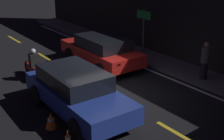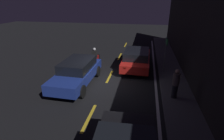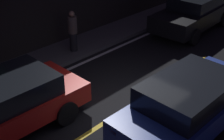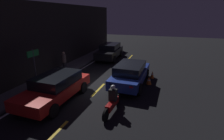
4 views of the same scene
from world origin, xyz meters
name	(u,v)px [view 3 (image 3 of 4)]	position (x,y,z in m)	size (l,w,h in m)	color
ground_plane	(128,108)	(0.00, 0.00, 0.00)	(56.00, 56.00, 0.00)	black
raised_curb	(43,61)	(0.00, 4.06, 0.07)	(28.00, 1.65, 0.14)	#4C4C4F
lane_dash_c	(103,124)	(-1.00, 0.00, 0.00)	(2.00, 0.14, 0.01)	gold
lane_dash_d	(193,66)	(3.50, 0.00, 0.00)	(2.00, 0.14, 0.01)	gold
lane_solid_kerb	(62,72)	(0.00, 2.99, 0.00)	(25.20, 0.14, 0.01)	silver
sedan_blue	(191,102)	(0.43, -1.69, 0.79)	(4.57, 1.98, 1.47)	navy
van_black	(194,12)	(6.56, 1.88, 0.83)	(4.62, 2.09, 1.55)	black
pedestrian	(73,31)	(1.24, 3.82, 0.92)	(0.34, 0.34, 1.55)	black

